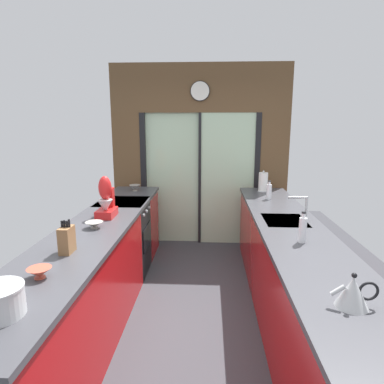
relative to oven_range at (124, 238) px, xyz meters
name	(u,v)px	position (x,y,z in m)	size (l,w,h in m)	color
ground_plane	(194,301)	(0.91, -0.65, -0.47)	(5.04, 7.60, 0.02)	#38383D
back_wall_unit	(200,145)	(0.91, 1.15, 1.07)	(2.64, 0.12, 2.70)	brown
left_counter_run	(93,278)	(0.00, -1.12, 0.01)	(0.62, 3.80, 0.92)	#AD0C0F
right_counter_run	(290,275)	(1.82, -0.95, 0.01)	(0.62, 3.80, 0.92)	#AD0C0F
sink_faucet	(303,204)	(1.96, -0.70, 0.63)	(0.19, 0.02, 0.24)	#B7BABC
oven_range	(124,238)	(0.00, 0.00, 0.00)	(0.60, 0.60, 0.92)	black
mixing_bowl_near	(39,273)	(0.02, -2.04, 0.50)	(0.15, 0.15, 0.07)	#BC4C38
mixing_bowl_mid	(94,225)	(0.02, -1.05, 0.50)	(0.16, 0.16, 0.06)	gray
mixing_bowl_far	(135,188)	(0.02, 0.63, 0.51)	(0.15, 0.15, 0.09)	gray
knife_block	(67,240)	(0.02, -1.63, 0.57)	(0.08, 0.14, 0.26)	brown
stand_mixer	(106,201)	(0.02, -0.67, 0.63)	(0.17, 0.27, 0.42)	red
kettle	(353,292)	(1.80, -2.27, 0.55)	(0.25, 0.17, 0.19)	#B7BABC
soap_bottle_near	(303,229)	(1.80, -1.32, 0.57)	(0.06, 0.06, 0.25)	silver
soap_bottle_far	(269,191)	(1.80, 0.22, 0.56)	(0.06, 0.06, 0.24)	silver
paper_towel_roll	(263,182)	(1.80, 0.69, 0.60)	(0.14, 0.14, 0.29)	#B7BABC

